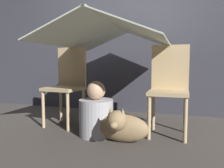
# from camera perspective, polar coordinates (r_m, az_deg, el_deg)

# --- Properties ---
(ground_plane) EXTENTS (8.80, 8.80, 0.00)m
(ground_plane) POSITION_cam_1_polar(r_m,az_deg,el_deg) (2.40, -0.90, -12.73)
(ground_plane) COLOR #47423D
(wall_back) EXTENTS (7.00, 0.05, 2.50)m
(wall_back) POSITION_cam_1_polar(r_m,az_deg,el_deg) (3.43, 5.48, 13.75)
(wall_back) COLOR #3D3D47
(wall_back) RESTS_ON ground_plane
(chair_left) EXTENTS (0.43, 0.43, 0.95)m
(chair_left) POSITION_cam_1_polar(r_m,az_deg,el_deg) (2.72, -11.60, 0.44)
(chair_left) COLOR #D1B27F
(chair_left) RESTS_ON ground_plane
(chair_right) EXTENTS (0.40, 0.40, 0.95)m
(chair_right) POSITION_cam_1_polar(r_m,az_deg,el_deg) (2.37, 14.68, -0.30)
(chair_right) COLOR #D1B27F
(chair_right) RESTS_ON ground_plane
(sheet_canopy) EXTENTS (1.22, 1.46, 0.25)m
(sheet_canopy) POSITION_cam_1_polar(r_m,az_deg,el_deg) (2.42, 0.00, 13.08)
(sheet_canopy) COLOR silver
(person_front) EXTENTS (0.35, 0.35, 0.57)m
(person_front) POSITION_cam_1_polar(r_m,az_deg,el_deg) (2.27, -4.15, -7.85)
(person_front) COLOR #B2B2B7
(person_front) RESTS_ON ground_plane
(dog) EXTENTS (0.50, 0.40, 0.36)m
(dog) POSITION_cam_1_polar(r_m,az_deg,el_deg) (2.07, 2.41, -10.98)
(dog) COLOR #9E7F56
(dog) RESTS_ON ground_plane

